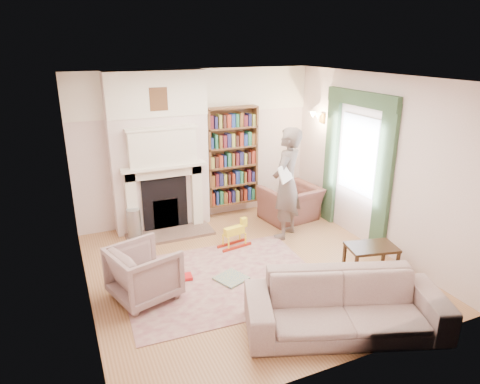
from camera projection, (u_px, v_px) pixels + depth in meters
name	position (u px, v px, depth m)	size (l,w,h in m)	color
floor	(247.00, 269.00, 6.46)	(4.50, 4.50, 0.00)	#915E3A
ceiling	(248.00, 78.00, 5.53)	(4.50, 4.50, 0.00)	white
wall_back	(197.00, 147.00, 7.94)	(4.50, 4.50, 0.00)	silver
wall_front	(346.00, 247.00, 4.05)	(4.50, 4.50, 0.00)	silver
wall_left	(77.00, 204.00, 5.14)	(4.50, 4.50, 0.00)	silver
wall_right	(375.00, 163.00, 6.85)	(4.50, 4.50, 0.00)	silver
fireplace	(160.00, 154.00, 7.49)	(1.70, 0.58, 2.80)	silver
bookcase	(232.00, 156.00, 8.15)	(1.00, 0.24, 1.85)	brown
window	(358.00, 155.00, 7.17)	(0.02, 0.90, 1.30)	silver
curtain_left	(384.00, 181.00, 6.63)	(0.07, 0.32, 2.40)	#324D32
curtain_right	(331.00, 159.00, 7.84)	(0.07, 0.32, 2.40)	#324D32
pelmet	(361.00, 99.00, 6.84)	(0.09, 1.70, 0.24)	#324D32
wall_sconce	(313.00, 119.00, 7.89)	(0.20, 0.24, 0.24)	gold
rug	(222.00, 279.00, 6.16)	(2.73, 2.10, 0.01)	tan
armchair_reading	(290.00, 203.00, 8.15)	(1.00, 0.88, 0.65)	#53332C
armchair_left	(144.00, 273.00, 5.63)	(0.78, 0.80, 0.73)	#A19285
sofa	(345.00, 305.00, 4.98)	(2.31, 0.90, 0.67)	#AD9F8F
man_reading	(287.00, 184.00, 7.25)	(0.71, 0.46, 1.93)	#60534D
newspaper	(285.00, 173.00, 6.94)	(0.40, 0.02, 0.28)	white
coffee_table	(370.00, 260.00, 6.26)	(0.70, 0.45, 0.45)	#382313
paraffin_heater	(134.00, 224.00, 7.36)	(0.24, 0.24, 0.55)	#9B9EA2
rocking_horse	(234.00, 234.00, 7.06)	(0.55, 0.22, 0.48)	yellow
board_game	(231.00, 278.00, 6.14)	(0.39, 0.39, 0.03)	gold
game_box_lid	(183.00, 277.00, 6.15)	(0.27, 0.18, 0.04)	red
comic_annuals	(277.00, 277.00, 6.20)	(0.51, 0.58, 0.02)	red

